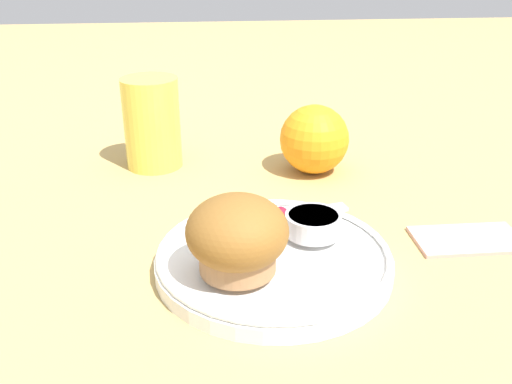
{
  "coord_description": "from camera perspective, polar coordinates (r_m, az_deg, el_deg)",
  "views": [
    {
      "loc": [
        -0.06,
        -0.45,
        0.28
      ],
      "look_at": [
        -0.02,
        0.04,
        0.06
      ],
      "focal_mm": 40.0,
      "sensor_mm": 36.0,
      "label": 1
    }
  ],
  "objects": [
    {
      "name": "butter_knife",
      "position": [
        0.56,
        1.63,
        -2.72
      ],
      "size": [
        0.16,
        0.06,
        0.0
      ],
      "rotation": [
        0.0,
        0.0,
        0.26
      ],
      "color": "#B7B7BC",
      "rests_on": "plate"
    },
    {
      "name": "plate",
      "position": [
        0.52,
        1.77,
        -6.68
      ],
      "size": [
        0.22,
        0.22,
        0.02
      ],
      "color": "white",
      "rests_on": "ground_plane"
    },
    {
      "name": "juice_glass",
      "position": [
        0.74,
        -10.36,
        6.8
      ],
      "size": [
        0.07,
        0.07,
        0.12
      ],
      "color": "#EAD14C",
      "rests_on": "ground_plane"
    },
    {
      "name": "berry_pair",
      "position": [
        0.56,
        1.76,
        -2.24
      ],
      "size": [
        0.03,
        0.02,
        0.02
      ],
      "color": "maroon",
      "rests_on": "plate"
    },
    {
      "name": "ground_plane",
      "position": [
        0.54,
        2.32,
        -7.05
      ],
      "size": [
        3.0,
        3.0,
        0.0
      ],
      "primitive_type": "plane",
      "color": "tan"
    },
    {
      "name": "folded_napkin",
      "position": [
        0.61,
        20.46,
        -4.31
      ],
      "size": [
        0.11,
        0.06,
        0.01
      ],
      "color": "#D19E93",
      "rests_on": "ground_plane"
    },
    {
      "name": "cream_ramekin",
      "position": [
        0.54,
        5.73,
        -3.08
      ],
      "size": [
        0.05,
        0.05,
        0.02
      ],
      "color": "silver",
      "rests_on": "plate"
    },
    {
      "name": "muffin",
      "position": [
        0.47,
        -1.89,
        -4.47
      ],
      "size": [
        0.09,
        0.09,
        0.07
      ],
      "color": "#9E7047",
      "rests_on": "plate"
    },
    {
      "name": "orange_fruit",
      "position": [
        0.72,
        5.85,
        5.27
      ],
      "size": [
        0.09,
        0.09,
        0.09
      ],
      "color": "orange",
      "rests_on": "ground_plane"
    }
  ]
}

